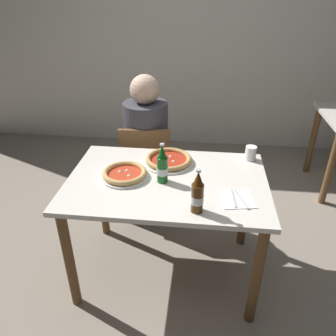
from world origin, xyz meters
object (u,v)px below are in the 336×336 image
Objects in this scene: diner_seated at (147,153)px; napkin_with_cutlery at (237,199)px; dining_table_main at (167,195)px; paper_cup at (251,153)px; pizza_margherita_near at (125,174)px; beer_bottle_left at (197,194)px; beer_bottle_center at (162,166)px; chair_behind_table at (147,167)px; pizza_marinara_far at (169,160)px.

napkin_with_cutlery is (0.65, -0.83, 0.17)m from diner_seated.
paper_cup is (0.52, 0.31, 0.16)m from dining_table_main.
dining_table_main is at bearing 0.87° from pizza_margherita_near.
beer_bottle_left is 1.00× the size of beer_bottle_center.
diner_seated is (-0.00, 0.05, 0.10)m from chair_behind_table.
pizza_margherita_near is (-0.02, -0.66, 0.19)m from diner_seated.
napkin_with_cutlery is (0.43, -0.14, -0.10)m from beer_bottle_center.
diner_seated is 5.79× the size of napkin_with_cutlery.
dining_table_main is 0.29m from pizza_margherita_near.
dining_table_main is 0.99× the size of diner_seated.
beer_bottle_left is at bearing -57.27° from dining_table_main.
beer_bottle_left reaches higher than pizza_margherita_near.
beer_bottle_center is at bearing 104.35° from chair_behind_table.
dining_table_main is 0.45m from napkin_with_cutlery.
beer_bottle_left is 1.18× the size of napkin_with_cutlery.
napkin_with_cutlery is (0.42, -0.37, -0.02)m from pizza_marinara_far.
diner_seated reaches higher than chair_behind_table.
diner_seated is 3.67× the size of pizza_marinara_far.
diner_seated is 1.06m from napkin_with_cutlery.
pizza_margherita_near is at bearing 174.89° from beer_bottle_center.
pizza_marinara_far is (-0.01, 0.21, 0.13)m from dining_table_main.
diner_seated reaches higher than pizza_margherita_near.
diner_seated reaches higher than beer_bottle_center.
dining_table_main is at bearing 107.11° from chair_behind_table.
chair_behind_table is (-0.24, 0.61, -0.15)m from dining_table_main.
beer_bottle_center is 0.46m from napkin_with_cutlery.
beer_bottle_left is at bearing -149.54° from napkin_with_cutlery.
diner_seated is 4.89× the size of beer_bottle_left.
chair_behind_table is 8.95× the size of paper_cup.
chair_behind_table reaches higher than dining_table_main.
diner_seated is at bearing 128.09° from napkin_with_cutlery.
diner_seated is 12.73× the size of paper_cup.
paper_cup is (0.54, 0.11, 0.03)m from pizza_marinara_far.
beer_bottle_center is (0.22, -0.68, 0.27)m from diner_seated.
beer_bottle_left is at bearing -32.87° from pizza_margherita_near.
napkin_with_cutlery is 0.50m from paper_cup.
chair_behind_table is at bearing 87.83° from pizza_margherita_near.
napkin_with_cutlery is at bearing -51.91° from diner_seated.
pizza_marinara_far is at bearing -168.76° from paper_cup.
dining_table_main is at bearing 122.73° from beer_bottle_left.
dining_table_main is at bearing 45.08° from beer_bottle_center.
chair_behind_table reaches higher than napkin_with_cutlery.
diner_seated is at bearing 155.59° from paper_cup.
dining_table_main is 1.41× the size of chair_behind_table.
pizza_margherita_near is 0.32m from pizza_marinara_far.
pizza_marinara_far is (0.22, -0.40, 0.29)m from chair_behind_table.
chair_behind_table reaches higher than paper_cup.
paper_cup is at bearing -24.41° from diner_seated.
napkin_with_cutlery is (0.22, 0.13, -0.10)m from beer_bottle_left.
pizza_margherita_near is 0.88× the size of pizza_marinara_far.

